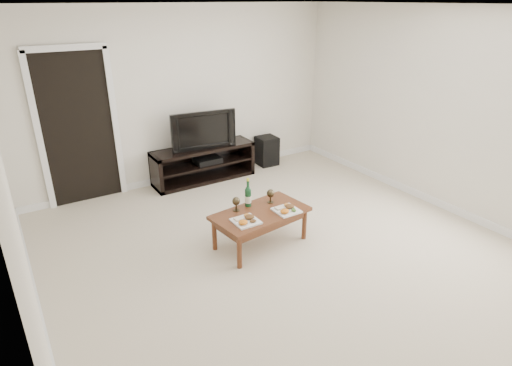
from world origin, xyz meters
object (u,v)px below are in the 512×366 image
object	(u,v)px
subwoofer	(267,151)
media_console	(204,164)
coffee_table	(260,228)
television	(202,129)

from	to	relation	value
subwoofer	media_console	bearing A→B (deg)	-174.65
media_console	coffee_table	distance (m)	2.11
television	coffee_table	world-z (taller)	television
television	coffee_table	size ratio (longest dim) A/B	0.92
media_console	coffee_table	bearing A→B (deg)	-97.69
media_console	subwoofer	distance (m)	1.23
television	subwoofer	size ratio (longest dim) A/B	2.04
subwoofer	coffee_table	distance (m)	2.63
media_console	subwoofer	xyz separation A→B (m)	(1.23, 0.06, -0.03)
television	media_console	bearing A→B (deg)	6.95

